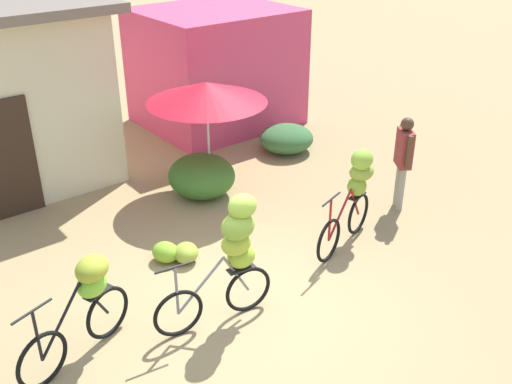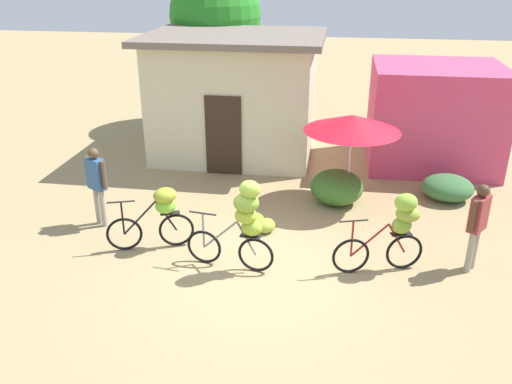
{
  "view_description": "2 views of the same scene",
  "coord_description": "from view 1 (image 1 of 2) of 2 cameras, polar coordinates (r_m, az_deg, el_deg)",
  "views": [
    {
      "loc": [
        -3.72,
        -4.93,
        4.86
      ],
      "look_at": [
        1.14,
        1.24,
        0.83
      ],
      "focal_mm": 41.36,
      "sensor_mm": 36.0,
      "label": 1
    },
    {
      "loc": [
        1.22,
        -7.97,
        5.07
      ],
      "look_at": [
        -0.22,
        1.33,
        0.9
      ],
      "focal_mm": 37.41,
      "sensor_mm": 36.0,
      "label": 2
    }
  ],
  "objects": [
    {
      "name": "banana_pile_on_ground",
      "position": [
        8.74,
        -7.78,
        -5.81
      ],
      "size": [
        0.72,
        0.71,
        0.3
      ],
      "color": "#91A835",
      "rests_on": "ground"
    },
    {
      "name": "bicycle_center_loaded",
      "position": [
        8.99,
        9.57,
        0.32
      ],
      "size": [
        1.58,
        0.6,
        1.46
      ],
      "color": "black",
      "rests_on": "ground"
    },
    {
      "name": "hedge_bush_front_right",
      "position": [
        12.29,
        2.96,
        5.18
      ],
      "size": [
        1.14,
        1.08,
        0.56
      ],
      "primitive_type": "ellipsoid",
      "color": "#376637",
      "rests_on": "ground"
    },
    {
      "name": "bicycle_near_pile",
      "position": [
        7.14,
        -2.23,
        -5.52
      ],
      "size": [
        1.6,
        0.41,
        1.72
      ],
      "color": "black",
      "rests_on": "ground"
    },
    {
      "name": "hedge_bush_front_left",
      "position": [
        10.45,
        -5.28,
        1.56
      ],
      "size": [
        1.17,
        1.22,
        0.74
      ],
      "primitive_type": "ellipsoid",
      "color": "#386826",
      "rests_on": "ground"
    },
    {
      "name": "market_umbrella",
      "position": [
        10.12,
        -4.8,
        9.59
      ],
      "size": [
        2.07,
        2.07,
        2.01
      ],
      "color": "beige",
      "rests_on": "ground"
    },
    {
      "name": "bicycle_leftmost",
      "position": [
        7.06,
        -16.13,
        -9.81
      ],
      "size": [
        1.56,
        0.61,
        1.22
      ],
      "color": "black",
      "rests_on": "ground"
    },
    {
      "name": "shop_pink",
      "position": [
        13.68,
        -3.91,
        11.94
      ],
      "size": [
        3.2,
        2.8,
        2.58
      ],
      "primitive_type": "cube",
      "color": "#D44169",
      "rests_on": "ground"
    },
    {
      "name": "person_bystander",
      "position": [
        10.01,
        14.09,
        3.57
      ],
      "size": [
        0.39,
        0.49,
        1.63
      ],
      "color": "gray",
      "rests_on": "ground"
    },
    {
      "name": "ground_plane",
      "position": [
        7.86,
        -0.97,
        -11.07
      ],
      "size": [
        60.0,
        60.0,
        0.0
      ],
      "primitive_type": "plane",
      "color": "#9D875C"
    }
  ]
}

